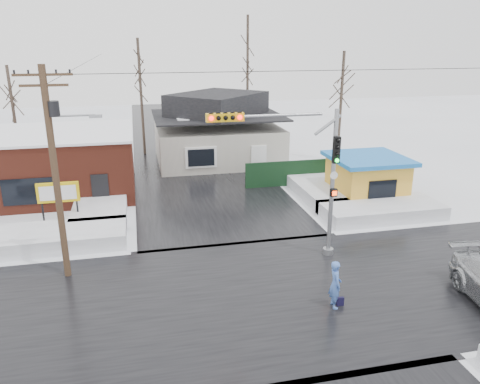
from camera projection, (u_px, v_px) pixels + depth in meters
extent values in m
plane|color=white|center=(265.00, 295.00, 18.99)|extent=(120.00, 120.00, 0.00)
cube|color=black|center=(265.00, 295.00, 18.98)|extent=(10.00, 120.00, 0.02)
cube|color=black|center=(265.00, 295.00, 18.98)|extent=(120.00, 10.00, 0.02)
cube|color=white|center=(55.00, 238.00, 23.47)|extent=(7.00, 3.00, 0.80)
cube|color=white|center=(381.00, 210.00, 27.23)|extent=(7.00, 3.00, 0.80)
cube|color=white|center=(102.00, 202.00, 28.52)|extent=(3.00, 8.00, 0.80)
cube|color=white|center=(317.00, 187.00, 31.45)|extent=(3.00, 8.00, 0.80)
cylinder|color=gray|center=(332.00, 185.00, 21.51)|extent=(0.20, 0.20, 7.00)
cylinder|color=gray|center=(328.00, 251.00, 22.56)|extent=(0.50, 0.50, 0.30)
cylinder|color=gray|center=(271.00, 116.00, 19.85)|extent=(4.60, 0.14, 0.14)
cube|color=gold|center=(225.00, 117.00, 19.44)|extent=(1.60, 0.28, 0.35)
sphere|color=#FF0C0C|center=(211.00, 118.00, 19.16)|extent=(0.20, 0.20, 0.20)
sphere|color=#FF0C0C|center=(240.00, 117.00, 19.41)|extent=(0.20, 0.20, 0.20)
cube|color=black|center=(336.00, 150.00, 20.79)|extent=(0.30, 0.22, 1.20)
sphere|color=#0CE533|center=(337.00, 161.00, 20.81)|extent=(0.18, 0.18, 0.18)
cube|color=black|center=(334.00, 193.00, 21.42)|extent=(0.30, 0.20, 0.35)
cylinder|color=#382619|center=(56.00, 177.00, 19.16)|extent=(0.28, 0.28, 9.00)
cube|color=#382619|center=(43.00, 75.00, 17.88)|extent=(2.20, 0.10, 0.10)
cube|color=#382619|center=(44.00, 85.00, 18.00)|extent=(1.80, 0.10, 0.10)
cylinder|color=black|center=(54.00, 109.00, 18.34)|extent=(0.44, 0.44, 0.60)
cylinder|color=gray|center=(72.00, 116.00, 18.56)|extent=(1.80, 0.08, 0.08)
cube|color=gray|center=(96.00, 116.00, 18.77)|extent=(0.50, 0.22, 0.12)
cube|color=maroon|center=(40.00, 164.00, 30.90)|extent=(12.00, 8.00, 4.00)
cube|color=white|center=(36.00, 134.00, 30.26)|extent=(12.20, 8.20, 0.15)
cube|color=black|center=(29.00, 191.00, 27.36)|extent=(3.00, 0.08, 1.60)
cube|color=black|center=(101.00, 192.00, 28.29)|extent=(1.00, 0.08, 2.20)
cylinder|color=black|center=(43.00, 213.00, 25.45)|extent=(0.10, 0.10, 1.80)
cylinder|color=black|center=(78.00, 210.00, 25.82)|extent=(0.10, 0.10, 1.80)
cube|color=gold|center=(58.00, 192.00, 25.29)|extent=(2.20, 0.18, 1.10)
cube|color=white|center=(58.00, 193.00, 25.19)|extent=(1.90, 0.02, 0.80)
cube|color=beige|center=(218.00, 144.00, 39.33)|extent=(10.00, 8.00, 3.00)
cube|color=black|center=(217.00, 115.00, 38.58)|extent=(10.40, 8.40, 0.12)
pyramid|color=black|center=(217.00, 103.00, 38.28)|extent=(9.00, 7.00, 1.80)
cube|color=maroon|center=(252.00, 100.00, 39.86)|extent=(0.70, 0.70, 1.40)
cube|color=white|center=(201.00, 157.00, 35.19)|extent=(2.40, 0.12, 1.60)
cube|color=gold|center=(366.00, 180.00, 29.83)|extent=(4.00, 4.00, 2.60)
cube|color=#1B7BCB|center=(368.00, 158.00, 29.38)|extent=(4.60, 4.60, 0.25)
cube|color=black|center=(382.00, 190.00, 27.95)|extent=(1.80, 0.06, 1.20)
cube|color=black|center=(300.00, 173.00, 33.04)|extent=(8.00, 0.12, 1.80)
cylinder|color=#332821|center=(141.00, 98.00, 40.69)|extent=(0.24, 0.24, 10.00)
cylinder|color=#332821|center=(247.00, 82.00, 44.32)|extent=(0.24, 0.24, 12.00)
cylinder|color=#332821|center=(341.00, 107.00, 38.62)|extent=(0.24, 0.24, 9.00)
cylinder|color=#332821|center=(14.00, 117.00, 37.06)|extent=(0.24, 0.24, 8.00)
imported|color=#456DC2|center=(335.00, 285.00, 17.87)|extent=(0.54, 0.75, 1.93)
cube|color=black|center=(340.00, 302.00, 18.17)|extent=(0.28, 0.12, 0.35)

